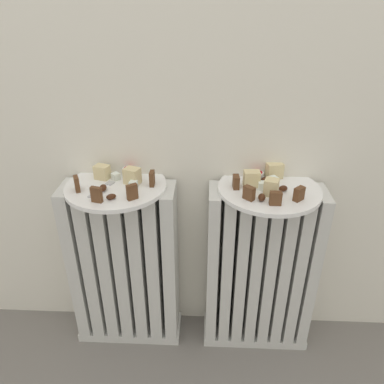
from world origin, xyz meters
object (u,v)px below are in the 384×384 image
Objects in this scene: plate_right at (269,189)px; jam_bowl_right at (257,175)px; radiator_right at (260,272)px; jam_bowl_left at (130,172)px; plate_left at (116,186)px; radiator_left at (125,268)px; fork at (103,188)px.

plate_right is 0.07m from jam_bowl_right.
jam_bowl_left reaches higher than radiator_right.
jam_bowl_left is (-0.41, 0.06, 0.02)m from plate_right.
plate_left is at bearing -118.75° from jam_bowl_left.
radiator_left is 0.33m from jam_bowl_left.
radiator_right is 0.52m from jam_bowl_left.
jam_bowl_left is at bearing 53.00° from fork.
plate_right reaches higher than radiator_right.
radiator_left and radiator_right have the same top height.
radiator_right is 2.00× the size of plate_right.
plate_right is 6.97× the size of jam_bowl_left.
jam_bowl_right reaches higher than radiator_left.
fork is at bearing -139.84° from radiator_left.
jam_bowl_right is at bearing 118.62° from plate_right.
radiator_left is at bearing -172.25° from jam_bowl_right.
fork is (-0.03, -0.03, 0.31)m from radiator_left.
radiator_right is at bearing 90.00° from plate_right.
jam_bowl_left is (0.03, 0.06, 0.32)m from radiator_left.
plate_left is 0.44m from plate_right.
plate_left is at bearing 40.16° from fork.
radiator_left is 2.00× the size of plate_left.
plate_left is 6.97× the size of jam_bowl_left.
fork is at bearing -127.00° from jam_bowl_left.
fork is (-0.44, -0.08, -0.01)m from jam_bowl_right.
plate_right is (0.00, -0.00, 0.30)m from radiator_right.
fork is at bearing -176.78° from plate_right.
radiator_right is at bearing -7.76° from jam_bowl_left.
radiator_left is 2.00× the size of plate_right.
radiator_right is 5.70× the size of fork.
jam_bowl_right is 0.37× the size of fork.
jam_bowl_right is (0.38, -0.00, -0.00)m from jam_bowl_left.
jam_bowl_left reaches higher than radiator_left.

